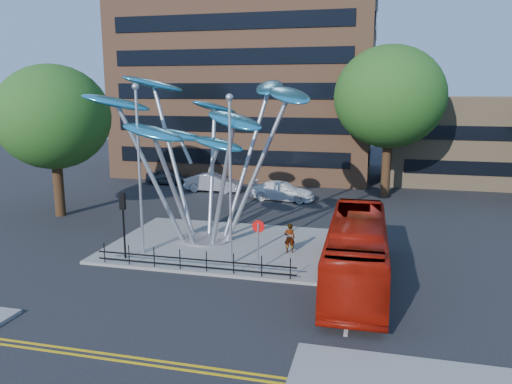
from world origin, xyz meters
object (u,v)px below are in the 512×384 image
(street_lamp_left, at_px, (139,155))
(traffic_light_island, at_px, (123,212))
(tree_left, at_px, (53,117))
(street_lamp_right, at_px, (230,165))
(no_entry_sign_island, at_px, (258,236))
(parked_car_mid, at_px, (213,183))
(tree_right, at_px, (390,97))
(parked_car_left, at_px, (169,176))
(leaf_sculpture, at_px, (204,122))
(pedestrian, at_px, (290,238))
(red_bus, at_px, (357,251))
(parked_car_right, at_px, (282,191))

(street_lamp_left, height_order, traffic_light_island, street_lamp_left)
(tree_left, relative_size, street_lamp_right, 1.24)
(no_entry_sign_island, relative_size, parked_car_mid, 0.51)
(tree_right, distance_m, parked_car_left, 20.76)
(leaf_sculpture, height_order, traffic_light_island, leaf_sculpture)
(tree_left, distance_m, pedestrian, 18.55)
(tree_left, height_order, pedestrian, tree_left)
(tree_left, bearing_deg, no_entry_sign_island, -25.07)
(tree_right, relative_size, red_bus, 1.13)
(tree_left, bearing_deg, tree_right, 28.61)
(street_lamp_right, relative_size, parked_car_mid, 1.74)
(leaf_sculpture, height_order, street_lamp_left, leaf_sculpture)
(leaf_sculpture, bearing_deg, tree_right, 56.69)
(traffic_light_island, height_order, parked_car_right, traffic_light_island)
(street_lamp_left, distance_m, parked_car_right, 16.41)
(no_entry_sign_island, bearing_deg, pedestrian, 70.92)
(tree_right, distance_m, street_lamp_left, 22.49)
(parked_car_mid, xyz_separation_m, parked_car_right, (6.46, -1.90, -0.04))
(pedestrian, bearing_deg, parked_car_left, -68.49)
(parked_car_right, bearing_deg, street_lamp_left, 167.32)
(street_lamp_right, distance_m, no_entry_sign_island, 3.64)
(street_lamp_right, distance_m, parked_car_mid, 19.25)
(street_lamp_left, height_order, street_lamp_right, street_lamp_left)
(tree_right, distance_m, tree_left, 25.09)
(parked_car_right, bearing_deg, no_entry_sign_island, -168.94)
(street_lamp_left, height_order, red_bus, street_lamp_left)
(pedestrian, bearing_deg, tree_left, -33.32)
(pedestrian, bearing_deg, no_entry_sign_island, 52.72)
(tree_left, distance_m, street_lamp_left, 11.60)
(street_lamp_right, relative_size, parked_car_right, 1.63)
(traffic_light_island, bearing_deg, pedestrian, 19.97)
(leaf_sculpture, xyz_separation_m, street_lamp_left, (-2.43, -3.18, -1.52))
(parked_car_mid, bearing_deg, tree_left, 143.35)
(tree_left, xyz_separation_m, red_bus, (20.60, -7.63, -5.30))
(traffic_light_island, xyz_separation_m, pedestrian, (8.00, 2.91, -1.67))
(street_lamp_right, bearing_deg, parked_car_mid, 111.46)
(leaf_sculpture, distance_m, parked_car_mid, 15.67)
(pedestrian, xyz_separation_m, parked_car_left, (-14.41, 17.36, -0.23))
(pedestrian, xyz_separation_m, parked_car_right, (-2.90, 13.15, -0.21))
(tree_left, relative_size, parked_car_left, 2.45)
(tree_left, distance_m, street_lamp_right, 16.19)
(leaf_sculpture, xyz_separation_m, street_lamp_right, (2.57, -3.68, -1.78))
(street_lamp_left, bearing_deg, tree_right, 55.95)
(leaf_sculpture, distance_m, street_lamp_right, 4.83)
(parked_car_mid, bearing_deg, leaf_sculpture, -163.21)
(traffic_light_island, bearing_deg, leaf_sculpture, 54.96)
(tree_left, height_order, leaf_sculpture, tree_left)
(street_lamp_left, xyz_separation_m, traffic_light_island, (-0.50, -1.00, -2.74))
(parked_car_mid, distance_m, parked_car_right, 6.74)
(leaf_sculpture, xyz_separation_m, parked_car_mid, (-4.29, 13.78, -6.09))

